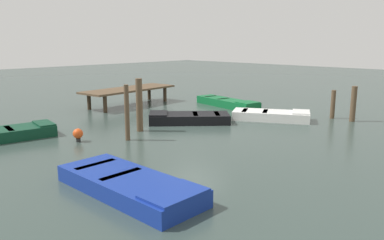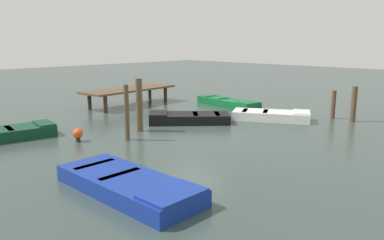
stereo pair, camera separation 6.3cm
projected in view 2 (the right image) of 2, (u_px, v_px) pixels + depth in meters
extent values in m
plane|color=#33423D|center=(192.00, 128.00, 15.74)|extent=(80.00, 80.00, 0.00)
cube|color=brown|center=(129.00, 89.00, 21.17)|extent=(5.69, 2.38, 0.10)
cylinder|color=#3C2E20|center=(150.00, 93.00, 23.36)|extent=(0.20, 0.20, 0.85)
cylinder|color=#3C2E20|center=(165.00, 94.00, 22.56)|extent=(0.20, 0.20, 0.85)
cylinder|color=#3C2E20|center=(90.00, 101.00, 19.97)|extent=(0.20, 0.20, 0.85)
cylinder|color=#3C2E20|center=(105.00, 104.00, 19.18)|extent=(0.20, 0.20, 0.85)
cube|color=navy|center=(128.00, 185.00, 9.04)|extent=(1.54, 3.98, 0.40)
cube|color=silver|center=(127.00, 179.00, 9.01)|extent=(1.21, 3.38, 0.04)
cube|color=navy|center=(173.00, 193.00, 7.95)|extent=(1.35, 0.89, 0.06)
cube|color=#A4A49F|center=(120.00, 174.00, 9.20)|extent=(1.17, 0.21, 0.04)
cube|color=#A4A49F|center=(95.00, 165.00, 9.94)|extent=(1.17, 0.21, 0.04)
cube|color=silver|center=(271.00, 116.00, 17.34)|extent=(2.78, 3.58, 0.40)
cube|color=#334772|center=(271.00, 113.00, 17.31)|extent=(2.28, 3.00, 0.04)
cube|color=silver|center=(301.00, 112.00, 16.95)|extent=(1.39, 1.22, 0.06)
cube|color=navy|center=(265.00, 112.00, 17.37)|extent=(0.99, 0.67, 0.04)
cube|color=navy|center=(245.00, 111.00, 17.61)|extent=(0.99, 0.67, 0.04)
cube|color=black|center=(189.00, 118.00, 16.78)|extent=(3.47, 3.38, 0.40)
cube|color=gray|center=(189.00, 115.00, 16.76)|extent=(2.89, 2.80, 0.04)
cube|color=black|center=(159.00, 113.00, 16.68)|extent=(1.41, 1.43, 0.06)
cube|color=#776E5D|center=(195.00, 114.00, 16.76)|extent=(0.88, 0.92, 0.04)
cube|color=#776E5D|center=(217.00, 114.00, 16.80)|extent=(0.88, 0.92, 0.04)
cube|color=#0C3823|center=(15.00, 133.00, 14.15)|extent=(2.86, 1.74, 0.40)
cube|color=maroon|center=(15.00, 129.00, 14.12)|extent=(2.41, 1.39, 0.04)
cube|color=#0C3823|center=(44.00, 123.00, 14.70)|extent=(0.78, 1.27, 0.06)
cube|color=maroon|center=(9.00, 129.00, 14.00)|extent=(0.37, 1.05, 0.04)
cube|color=#0F602D|center=(227.00, 103.00, 20.91)|extent=(1.77, 4.25, 0.40)
cube|color=orange|center=(228.00, 100.00, 20.88)|extent=(1.44, 3.60, 0.04)
cube|color=#0F602D|center=(248.00, 103.00, 19.58)|extent=(1.10, 1.06, 0.06)
cube|color=#B06E1E|center=(224.00, 99.00, 21.12)|extent=(0.85, 0.34, 0.04)
cube|color=#B06E1E|center=(211.00, 97.00, 22.03)|extent=(0.85, 0.34, 0.04)
cylinder|color=brown|center=(333.00, 104.00, 17.61)|extent=(0.20, 0.20, 1.31)
cylinder|color=brown|center=(354.00, 104.00, 16.92)|extent=(0.24, 0.24, 1.57)
cylinder|color=brown|center=(127.00, 113.00, 13.68)|extent=(0.17, 0.17, 2.02)
cylinder|color=brown|center=(139.00, 105.00, 15.07)|extent=(0.26, 0.26, 2.09)
cylinder|color=#262626|center=(78.00, 140.00, 13.66)|extent=(0.16, 0.16, 0.12)
sphere|color=#E54C19|center=(78.00, 133.00, 13.61)|extent=(0.36, 0.36, 0.36)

